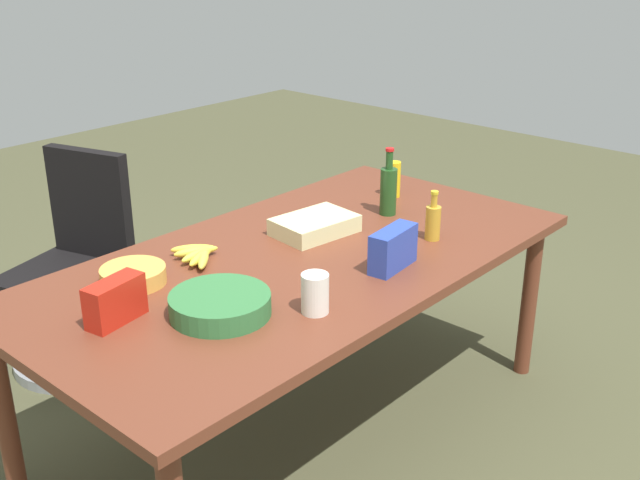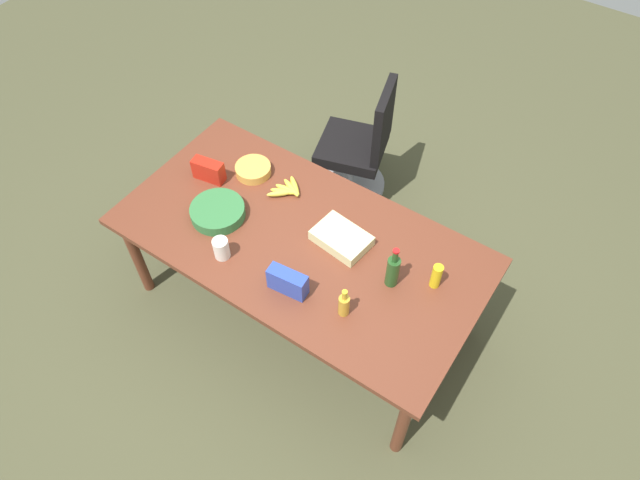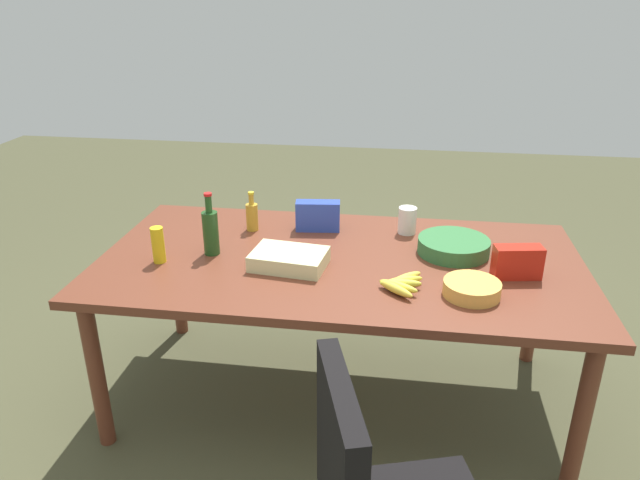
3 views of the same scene
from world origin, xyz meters
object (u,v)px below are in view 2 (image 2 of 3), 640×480
object	(u,v)px
mustard_bottle	(436,276)
banana_bunch	(288,189)
conference_table	(300,246)
dressing_bottle	(344,305)
chip_bag_blue	(288,282)
office_chair	(359,153)
wine_bottle	(393,271)
chip_bag_red	(208,170)
sheet_cake	(341,238)
salad_bowl	(218,212)
mayo_jar	(221,248)
chip_bowl	(253,170)

from	to	relation	value
mustard_bottle	banana_bunch	bearing A→B (deg)	-5.58
conference_table	dressing_bottle	distance (m)	0.57
banana_bunch	chip_bag_blue	world-z (taller)	chip_bag_blue
office_chair	wine_bottle	size ratio (longest dim) A/B	3.36
chip_bag_red	sheet_cake	distance (m)	0.97
salad_bowl	mayo_jar	size ratio (longest dim) A/B	2.45
mustard_bottle	dressing_bottle	world-z (taller)	dressing_bottle
conference_table	chip_bag_blue	xyz separation A→B (m)	(-0.15, 0.32, 0.14)
salad_bowl	wine_bottle	bearing A→B (deg)	-171.54
mustard_bottle	chip_bag_blue	distance (m)	0.80
banana_bunch	conference_table	bearing A→B (deg)	137.13
salad_bowl	sheet_cake	world-z (taller)	same
banana_bunch	dressing_bottle	distance (m)	0.92
conference_table	banana_bunch	size ratio (longest dim) A/B	9.03
office_chair	salad_bowl	bearing A→B (deg)	80.40
chip_bowl	conference_table	bearing A→B (deg)	154.10
wine_bottle	sheet_cake	xyz separation A→B (m)	(0.38, -0.08, -0.08)
conference_table	mayo_jar	bearing A→B (deg)	49.46
chip_bag_red	dressing_bottle	world-z (taller)	dressing_bottle
office_chair	chip_bowl	bearing A→B (deg)	73.41
conference_table	banana_bunch	bearing A→B (deg)	-42.87
conference_table	office_chair	world-z (taller)	office_chair
sheet_cake	mustard_bottle	bearing A→B (deg)	-176.38
conference_table	banana_bunch	xyz separation A→B (m)	(0.28, -0.26, 0.09)
salad_bowl	sheet_cake	xyz separation A→B (m)	(-0.72, -0.25, -0.00)
conference_table	mustard_bottle	xyz separation A→B (m)	(-0.79, -0.15, 0.15)
wine_bottle	chip_bag_red	xyz separation A→B (m)	(1.35, -0.05, -0.04)
office_chair	chip_bowl	xyz separation A→B (m)	(0.27, 0.89, 0.42)
salad_bowl	chip_bag_blue	distance (m)	0.69
mustard_bottle	wine_bottle	distance (m)	0.24
wine_bottle	mustard_bottle	bearing A→B (deg)	-149.61
office_chair	chip_bowl	size ratio (longest dim) A/B	4.34
salad_bowl	conference_table	bearing A→B (deg)	-165.64
sheet_cake	chip_bowl	distance (m)	0.79
sheet_cake	mayo_jar	bearing A→B (deg)	42.29
mustard_bottle	wine_bottle	size ratio (longest dim) A/B	0.56
salad_bowl	mayo_jar	xyz separation A→B (m)	(-0.22, 0.22, 0.03)
office_chair	chip_bag_blue	distance (m)	1.62
wine_bottle	dressing_bottle	bearing A→B (deg)	69.80
salad_bowl	chip_bowl	distance (m)	0.40
chip_bowl	chip_bag_red	bearing A→B (deg)	43.75
banana_bunch	chip_bag_red	bearing A→B (deg)	20.37
mustard_bottle	salad_bowl	bearing A→B (deg)	12.25
mustard_bottle	chip_bag_red	xyz separation A→B (m)	(1.55, 0.07, -0.01)
chip_bag_blue	mayo_jar	bearing A→B (deg)	2.97
dressing_bottle	chip_bowl	xyz separation A→B (m)	(1.04, -0.55, -0.05)
salad_bowl	mustard_bottle	size ratio (longest dim) A/B	1.99
conference_table	chip_bag_blue	size ratio (longest dim) A/B	9.89
conference_table	dressing_bottle	world-z (taller)	dressing_bottle
salad_bowl	chip_bag_blue	size ratio (longest dim) A/B	1.49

